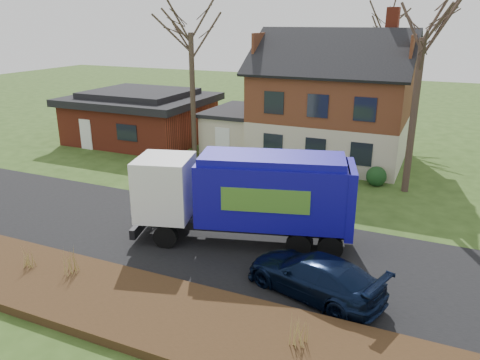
% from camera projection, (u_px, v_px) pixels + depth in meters
% --- Properties ---
extents(ground, '(120.00, 120.00, 0.00)m').
position_uv_depth(ground, '(200.00, 238.00, 19.31)').
color(ground, '#2C4416').
rests_on(ground, ground).
extents(road, '(80.00, 7.00, 0.02)m').
position_uv_depth(road, '(200.00, 238.00, 19.31)').
color(road, black).
rests_on(road, ground).
extents(mulch_verge, '(80.00, 3.50, 0.30)m').
position_uv_depth(mulch_verge, '(119.00, 302.00, 14.68)').
color(mulch_verge, '#302010').
rests_on(mulch_verge, ground).
extents(main_house, '(12.95, 8.95, 9.26)m').
position_uv_depth(main_house, '(325.00, 96.00, 29.45)').
color(main_house, beige).
rests_on(main_house, ground).
extents(ranch_house, '(9.80, 8.20, 3.70)m').
position_uv_depth(ranch_house, '(141.00, 116.00, 34.57)').
color(ranch_house, maroon).
rests_on(ranch_house, ground).
extents(garbage_truck, '(8.92, 4.52, 3.69)m').
position_uv_depth(garbage_truck, '(248.00, 193.00, 18.33)').
color(garbage_truck, black).
rests_on(garbage_truck, ground).
extents(silver_sedan, '(4.62, 3.15, 1.44)m').
position_uv_depth(silver_sedan, '(191.00, 184.00, 23.49)').
color(silver_sedan, '#9FA0A6').
rests_on(silver_sedan, ground).
extents(navy_wagon, '(5.08, 3.26, 1.37)m').
position_uv_depth(navy_wagon, '(314.00, 275.00, 15.19)').
color(navy_wagon, black).
rests_on(navy_wagon, ground).
extents(tree_front_west, '(3.66, 3.66, 10.89)m').
position_uv_depth(tree_front_west, '(190.00, 12.00, 27.74)').
color(tree_front_west, '#433528').
rests_on(tree_front_west, ground).
extents(tree_front_east, '(3.99, 3.99, 11.08)m').
position_uv_depth(tree_front_east, '(427.00, 9.00, 21.74)').
color(tree_front_east, '#423128').
rests_on(tree_front_east, ground).
extents(tree_back, '(3.47, 3.47, 10.97)m').
position_uv_depth(tree_back, '(389.00, 11.00, 34.72)').
color(tree_back, '#392C22').
rests_on(tree_back, ground).
extents(grass_clump_west, '(0.30, 0.25, 0.80)m').
position_uv_depth(grass_clump_west, '(27.00, 257.00, 16.35)').
color(grass_clump_west, olive).
rests_on(grass_clump_west, mulch_verge).
extents(grass_clump_mid, '(0.33, 0.27, 0.92)m').
position_uv_depth(grass_clump_mid, '(69.00, 261.00, 15.91)').
color(grass_clump_mid, olive).
rests_on(grass_clump_mid, mulch_verge).
extents(grass_clump_east, '(0.36, 0.30, 0.91)m').
position_uv_depth(grass_clump_east, '(300.00, 331.00, 12.38)').
color(grass_clump_east, '#A58C49').
rests_on(grass_clump_east, mulch_verge).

